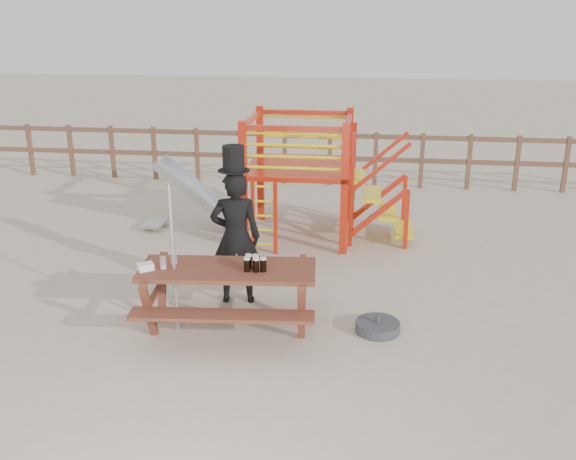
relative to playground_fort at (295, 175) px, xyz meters
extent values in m
plane|color=#BDAB93|center=(-0.12, -3.58, -1.07)|extent=(60.00, 60.00, 0.00)
cube|color=brown|center=(-0.12, 3.42, 0.03)|extent=(15.00, 0.06, 0.10)
cube|color=brown|center=(-0.12, 3.42, -0.47)|extent=(15.00, 0.06, 0.10)
cube|color=brown|center=(-6.62, 3.42, -0.47)|extent=(0.09, 0.09, 1.20)
cube|color=brown|center=(-5.62, 3.42, -0.47)|extent=(0.09, 0.09, 1.20)
cube|color=brown|center=(-4.62, 3.42, -0.47)|extent=(0.09, 0.09, 1.20)
cube|color=brown|center=(-3.62, 3.42, -0.47)|extent=(0.09, 0.09, 1.20)
cube|color=brown|center=(-2.62, 3.42, -0.47)|extent=(0.09, 0.09, 1.20)
cube|color=brown|center=(-1.62, 3.42, -0.47)|extent=(0.09, 0.09, 1.20)
cube|color=brown|center=(-0.62, 3.42, -0.47)|extent=(0.09, 0.09, 1.20)
cube|color=brown|center=(0.38, 3.42, -0.47)|extent=(0.09, 0.09, 1.20)
cube|color=brown|center=(1.38, 3.42, -0.47)|extent=(0.09, 0.09, 1.20)
cube|color=brown|center=(2.38, 3.42, -0.47)|extent=(0.09, 0.09, 1.20)
cube|color=brown|center=(3.38, 3.42, -0.47)|extent=(0.09, 0.09, 1.20)
cube|color=brown|center=(4.38, 3.42, -0.47)|extent=(0.09, 0.09, 1.20)
cube|color=brown|center=(5.38, 3.42, -0.47)|extent=(0.09, 0.09, 1.20)
cube|color=#B7200C|center=(-0.72, -0.78, -0.02)|extent=(0.12, 0.12, 2.10)
cube|color=#B7200C|center=(0.88, -0.78, -0.02)|extent=(0.12, 0.12, 2.10)
cube|color=#B7200C|center=(-0.72, 0.82, -0.02)|extent=(0.12, 0.12, 2.10)
cube|color=#B7200C|center=(0.88, 0.82, -0.02)|extent=(0.12, 0.12, 2.10)
cube|color=#B7200C|center=(0.08, 0.02, 0.13)|extent=(1.72, 1.72, 0.08)
cube|color=#B7200C|center=(0.08, -0.78, 0.93)|extent=(1.60, 0.08, 0.08)
cube|color=#B7200C|center=(0.08, 0.82, 0.93)|extent=(1.60, 0.08, 0.08)
cube|color=#B7200C|center=(-0.72, 0.02, 0.93)|extent=(0.08, 1.60, 0.08)
cube|color=#B7200C|center=(0.88, 0.02, 0.93)|extent=(0.08, 1.60, 0.08)
cylinder|color=yellow|center=(0.08, -0.78, 0.31)|extent=(1.50, 0.05, 0.05)
cylinder|color=yellow|center=(0.08, 0.82, 0.31)|extent=(1.50, 0.05, 0.05)
cylinder|color=yellow|center=(0.08, -0.78, 0.49)|extent=(1.50, 0.05, 0.05)
cylinder|color=yellow|center=(0.08, 0.82, 0.49)|extent=(1.50, 0.05, 0.05)
cylinder|color=yellow|center=(0.08, -0.78, 0.67)|extent=(1.50, 0.05, 0.05)
cylinder|color=yellow|center=(0.08, 0.82, 0.67)|extent=(1.50, 0.05, 0.05)
cylinder|color=yellow|center=(0.08, -0.78, 0.85)|extent=(1.50, 0.05, 0.05)
cylinder|color=yellow|center=(0.08, 0.82, 0.85)|extent=(1.50, 0.05, 0.05)
cube|color=#B7200C|center=(-0.55, -0.93, -0.47)|extent=(0.06, 0.06, 1.20)
cube|color=#B7200C|center=(-0.19, -0.93, -0.47)|extent=(0.06, 0.06, 1.20)
cylinder|color=yellow|center=(-0.37, -0.93, -0.92)|extent=(0.36, 0.04, 0.04)
cylinder|color=yellow|center=(-0.37, -0.93, -0.68)|extent=(0.36, 0.04, 0.04)
cylinder|color=yellow|center=(-0.37, -0.93, -0.44)|extent=(0.36, 0.04, 0.04)
cylinder|color=yellow|center=(-0.37, -0.93, -0.20)|extent=(0.36, 0.04, 0.04)
cylinder|color=yellow|center=(-0.37, -0.93, 0.04)|extent=(0.36, 0.04, 0.04)
cube|color=yellow|center=(1.03, 0.02, 0.01)|extent=(0.30, 0.90, 0.06)
cube|color=yellow|center=(1.31, 0.02, -0.29)|extent=(0.30, 0.90, 0.06)
cube|color=yellow|center=(1.59, 0.02, -0.59)|extent=(0.30, 0.90, 0.06)
cube|color=yellow|center=(1.87, 0.02, -0.89)|extent=(0.30, 0.90, 0.06)
cube|color=#B7200C|center=(1.43, -0.43, -0.47)|extent=(0.95, 0.08, 0.86)
cube|color=#B7200C|center=(1.43, 0.47, -0.47)|extent=(0.95, 0.08, 0.86)
cube|color=#AFB2B6|center=(-1.62, 0.02, -0.45)|extent=(1.53, 0.55, 1.21)
cube|color=#AFB2B6|center=(-1.62, -0.25, -0.41)|extent=(1.58, 0.04, 1.28)
cube|color=#AFB2B6|center=(-1.62, 0.29, -0.41)|extent=(1.58, 0.04, 1.28)
cube|color=#AFB2B6|center=(-2.52, 0.02, -0.97)|extent=(0.35, 0.55, 0.05)
cube|color=brown|center=(-0.39, -3.53, -0.29)|extent=(2.16, 0.96, 0.05)
cube|color=brown|center=(-0.34, -4.11, -0.60)|extent=(2.12, 0.46, 0.04)
cube|color=brown|center=(-0.44, -2.96, -0.60)|extent=(2.12, 0.46, 0.04)
cube|color=brown|center=(-1.28, -3.61, -0.69)|extent=(0.19, 1.26, 0.76)
cube|color=brown|center=(0.50, -3.46, -0.69)|extent=(0.19, 1.26, 0.76)
imported|color=black|center=(-0.46, -2.72, -0.17)|extent=(0.71, 0.53, 1.80)
cube|color=#0D971F|center=(-0.48, -2.58, 0.04)|extent=(0.07, 0.03, 0.42)
cylinder|color=black|center=(-0.46, -2.72, 0.73)|extent=(0.41, 0.41, 0.01)
cylinder|color=black|center=(-0.46, -2.72, 0.89)|extent=(0.28, 0.28, 0.31)
cube|color=white|center=(-0.48, -2.58, 1.00)|extent=(0.14, 0.03, 0.04)
cylinder|color=#B2B2B7|center=(-1.01, -3.65, -0.14)|extent=(0.04, 0.04, 1.86)
cylinder|color=#36353A|center=(1.42, -3.37, -1.01)|extent=(0.54, 0.54, 0.13)
cylinder|color=#36353A|center=(1.42, -3.37, -0.89)|extent=(0.06, 0.06, 0.10)
cube|color=white|center=(-1.34, -3.72, -0.22)|extent=(0.23, 0.22, 0.08)
cylinder|color=black|center=(-0.14, -3.61, -0.18)|extent=(0.07, 0.07, 0.15)
cylinder|color=beige|center=(-0.14, -3.61, -0.10)|extent=(0.08, 0.08, 0.02)
cylinder|color=black|center=(-0.03, -3.61, -0.18)|extent=(0.07, 0.07, 0.15)
cylinder|color=beige|center=(-0.03, -3.61, -0.10)|extent=(0.08, 0.08, 0.02)
cylinder|color=black|center=(0.05, -3.58, -0.18)|extent=(0.07, 0.07, 0.15)
cylinder|color=beige|center=(0.05, -3.58, -0.10)|extent=(0.08, 0.08, 0.02)
cylinder|color=black|center=(-0.14, -3.50, -0.18)|extent=(0.07, 0.07, 0.15)
cylinder|color=beige|center=(-0.14, -3.50, -0.10)|extent=(0.08, 0.08, 0.02)
cylinder|color=black|center=(-0.05, -3.50, -0.18)|extent=(0.07, 0.07, 0.15)
cylinder|color=beige|center=(-0.05, -3.50, -0.10)|extent=(0.08, 0.08, 0.02)
cylinder|color=silver|center=(-1.06, -3.49, -0.18)|extent=(0.07, 0.07, 0.15)
cylinder|color=beige|center=(-1.06, -3.49, -0.25)|extent=(0.07, 0.07, 0.02)
cylinder|color=silver|center=(-1.14, -3.65, -0.18)|extent=(0.07, 0.07, 0.15)
cylinder|color=beige|center=(-1.14, -3.65, -0.25)|extent=(0.07, 0.07, 0.02)
camera|label=1|loc=(1.22, -10.45, 2.68)|focal=40.00mm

